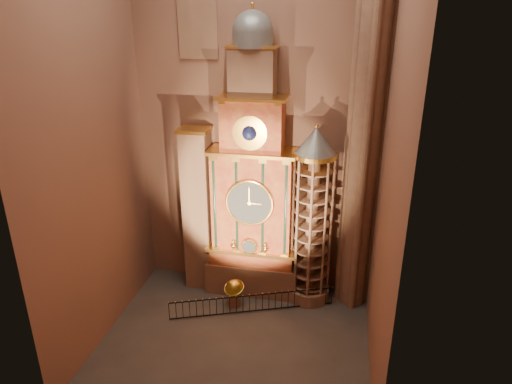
% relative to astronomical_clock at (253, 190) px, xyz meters
% --- Properties ---
extents(floor, '(14.00, 14.00, 0.00)m').
position_rel_astronomical_clock_xyz_m(floor, '(0.00, -4.96, -6.68)').
color(floor, '#383330').
rests_on(floor, ground).
extents(wall_back, '(22.00, 0.00, 22.00)m').
position_rel_astronomical_clock_xyz_m(wall_back, '(0.00, 1.04, 4.32)').
color(wall_back, '#8F5F4D').
rests_on(wall_back, floor).
extents(wall_left, '(0.00, 22.00, 22.00)m').
position_rel_astronomical_clock_xyz_m(wall_left, '(-7.00, -4.96, 4.32)').
color(wall_left, '#8F5F4D').
rests_on(wall_left, floor).
extents(wall_right, '(0.00, 22.00, 22.00)m').
position_rel_astronomical_clock_xyz_m(wall_right, '(7.00, -4.96, 4.32)').
color(wall_right, '#8F5F4D').
rests_on(wall_right, floor).
extents(astronomical_clock, '(5.60, 2.41, 16.70)m').
position_rel_astronomical_clock_xyz_m(astronomical_clock, '(0.00, 0.00, 0.00)').
color(astronomical_clock, '#8C634C').
rests_on(astronomical_clock, floor).
extents(portrait_tower, '(1.80, 1.60, 10.20)m').
position_rel_astronomical_clock_xyz_m(portrait_tower, '(-3.40, 0.02, -1.53)').
color(portrait_tower, '#8C634C').
rests_on(portrait_tower, floor).
extents(stair_turret, '(2.50, 2.50, 10.80)m').
position_rel_astronomical_clock_xyz_m(stair_turret, '(3.50, -0.26, -1.41)').
color(stair_turret, '#8C634C').
rests_on(stair_turret, floor).
extents(gothic_pier, '(2.04, 2.04, 22.00)m').
position_rel_astronomical_clock_xyz_m(gothic_pier, '(6.10, 0.04, 4.32)').
color(gothic_pier, '#8C634C').
rests_on(gothic_pier, floor).
extents(stained_glass_window, '(2.20, 0.14, 5.20)m').
position_rel_astronomical_clock_xyz_m(stained_glass_window, '(-3.20, 0.95, 9.82)').
color(stained_glass_window, navy).
rests_on(stained_glass_window, wall_back).
extents(celestial_globe, '(1.50, 1.45, 1.75)m').
position_rel_astronomical_clock_xyz_m(celestial_globe, '(-0.75, -1.99, -5.63)').
color(celestial_globe, '#8C634C').
rests_on(celestial_globe, floor).
extents(iron_railing, '(8.97, 3.35, 1.13)m').
position_rel_astronomical_clock_xyz_m(iron_railing, '(0.46, -2.42, -6.06)').
color(iron_railing, black).
rests_on(iron_railing, floor).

